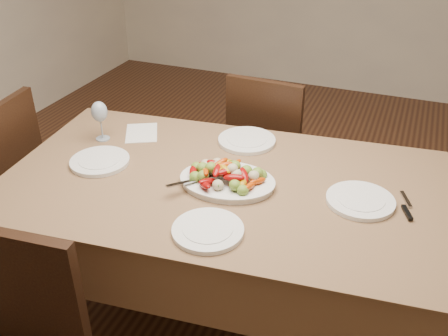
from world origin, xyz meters
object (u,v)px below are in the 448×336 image
chair_far (273,147)px  wine_glass (100,120)px  plate_far (247,141)px  dining_table (224,252)px  plate_right (360,201)px  plate_left (100,161)px  plate_near (208,231)px  serving_platter (227,183)px

chair_far → wine_glass: (-0.64, -0.74, 0.39)m
chair_far → plate_far: 0.59m
dining_table → plate_right: 0.67m
plate_left → plate_near: bearing=-23.5°
serving_platter → wine_glass: wine_glass is taller
dining_table → plate_near: size_ratio=7.14×
serving_platter → plate_left: size_ratio=1.47×
chair_far → plate_right: 1.06m
plate_left → plate_near: (0.64, -0.28, 0.00)m
plate_left → wine_glass: size_ratio=1.27×
plate_left → dining_table: bearing=6.7°
serving_platter → plate_near: size_ratio=1.48×
chair_far → plate_left: (-0.52, -0.94, 0.29)m
plate_right → plate_near: (-0.47, -0.39, 0.00)m
plate_left → plate_right: 1.12m
chair_far → plate_near: (0.11, -1.22, 0.29)m
dining_table → plate_right: size_ratio=6.98×
serving_platter → plate_near: 0.32m
dining_table → plate_near: 0.52m
plate_far → plate_near: 0.71m
plate_near → wine_glass: (-0.76, 0.48, 0.09)m
wine_glass → dining_table: bearing=-11.3°
dining_table → plate_far: bearing=94.4°
serving_platter → wine_glass: size_ratio=1.86×
serving_platter → plate_near: (0.05, -0.32, -0.00)m
plate_left → plate_far: bearing=38.7°
plate_right → wine_glass: size_ratio=1.29×
plate_near → plate_far: bearing=98.3°
plate_right → wine_glass: 1.24m
chair_far → serving_platter: bearing=97.5°
chair_far → plate_near: 1.26m
chair_far → plate_far: chair_far is taller
chair_far → serving_platter: size_ratio=2.49×
dining_table → wine_glass: 0.84m
dining_table → plate_right: plate_right is taller
plate_far → plate_near: (0.10, -0.70, 0.00)m
plate_left → plate_far: same height
dining_table → plate_far: (-0.03, 0.36, 0.39)m
dining_table → plate_left: size_ratio=7.09×
plate_right → wine_glass: (-1.23, 0.09, 0.09)m
wine_glass → plate_near: bearing=-32.4°
plate_right → serving_platter: bearing=-172.1°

